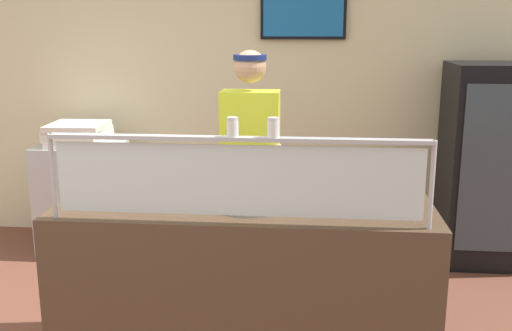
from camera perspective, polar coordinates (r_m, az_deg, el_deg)
ground_plane at (r=4.22m, az=-0.09°, el=-13.62°), size 12.00×12.00×0.00m
shop_rear_unit at (r=5.31m, az=1.51°, el=7.33°), size 6.48×0.13×2.70m
serving_counter at (r=3.46m, az=-1.09°, el=-11.29°), size 2.08×0.75×0.95m
sneeze_guard at (r=2.91m, az=-1.85°, el=-0.33°), size 1.90×0.06×0.44m
pizza_tray at (r=3.29m, az=-0.31°, el=-3.42°), size 0.50×0.50×0.04m
pizza_server at (r=3.26m, az=0.01°, el=-3.16°), size 0.10×0.29×0.01m
parmesan_shaker at (r=2.87m, az=-2.25°, el=3.59°), size 0.06×0.06×0.10m
pepper_flake_shaker at (r=2.85m, az=1.68°, el=3.54°), size 0.06×0.06×0.10m
worker_figure at (r=3.93m, az=-0.50°, el=-0.01°), size 0.41×0.50×1.76m
drink_fridge at (r=5.16m, az=21.47°, el=0.07°), size 0.71×0.65×1.62m
prep_shelf at (r=5.37m, az=-16.19°, el=-2.89°), size 0.70×0.55×0.93m
pizza_box_stack at (r=5.25m, az=-16.67°, el=2.93°), size 0.49×0.48×0.18m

